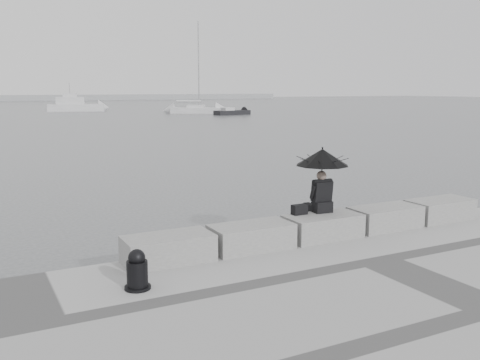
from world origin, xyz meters
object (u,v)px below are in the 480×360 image
mooring_bollard (137,273)px  small_motorboat (232,112)px  seated_person (322,166)px  motor_cruiser (76,105)px  sailboat_right (196,110)px

mooring_bollard → small_motorboat: 65.23m
seated_person → small_motorboat: 62.15m
seated_person → small_motorboat: seated_person is taller
seated_person → motor_cruiser: size_ratio=0.16×
mooring_bollard → motor_cruiser: motor_cruiser is taller
seated_person → mooring_bollard: bearing=-158.1°
motor_cruiser → mooring_bollard: bearing=-89.0°
sailboat_right → motor_cruiser: bearing=163.2°
seated_person → sailboat_right: sailboat_right is taller
mooring_bollard → sailboat_right: (27.72, 63.83, -0.24)m
sailboat_right → motor_cruiser: (-14.00, 15.14, 0.36)m
small_motorboat → seated_person: bearing=-125.4°
small_motorboat → mooring_bollard: bearing=-128.4°
seated_person → sailboat_right: 66.77m
seated_person → small_motorboat: bearing=71.0°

